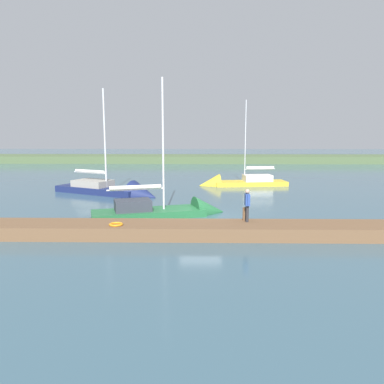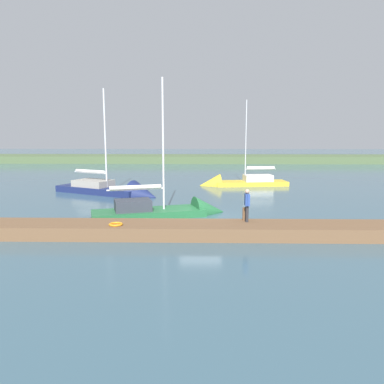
{
  "view_description": "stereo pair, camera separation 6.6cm",
  "coord_description": "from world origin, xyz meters",
  "views": [
    {
      "loc": [
        0.1,
        21.77,
        4.97
      ],
      "look_at": [
        0.51,
        0.61,
        1.64
      ],
      "focal_mm": 34.87,
      "sensor_mm": 36.0,
      "label": 1
    },
    {
      "loc": [
        0.03,
        21.76,
        4.97
      ],
      "look_at": [
        0.51,
        0.61,
        1.64
      ],
      "focal_mm": 34.87,
      "sensor_mm": 36.0,
      "label": 2
    }
  ],
  "objects": [
    {
      "name": "mooring_post_near",
      "position": [
        -2.2,
        3.39,
        0.97
      ],
      "size": [
        0.22,
        0.22,
        0.65
      ],
      "primitive_type": "cylinder",
      "color": "brown",
      "rests_on": "dock_pier"
    },
    {
      "name": "person_on_dock",
      "position": [
        -2.27,
        3.69,
        1.58
      ],
      "size": [
        0.23,
        0.63,
        1.63
      ],
      "rotation": [
        0.0,
        0.0,
        3.17
      ],
      "color": "#28282D",
      "rests_on": "dock_pier"
    },
    {
      "name": "sailboat_inner_slip",
      "position": [
        7.04,
        -8.45,
        0.15
      ],
      "size": [
        9.64,
        6.42,
        9.73
      ],
      "rotation": [
        0.0,
        0.0,
        2.68
      ],
      "color": "navy",
      "rests_on": "ground_plane"
    },
    {
      "name": "sailboat_behind_pier",
      "position": [
        -3.36,
        -13.92,
        0.16
      ],
      "size": [
        8.65,
        3.19,
        9.13
      ],
      "rotation": [
        0.0,
        0.0,
        0.12
      ],
      "color": "gold",
      "rests_on": "ground_plane"
    },
    {
      "name": "ground_plane",
      "position": [
        0.0,
        0.0,
        0.0
      ],
      "size": [
        200.0,
        200.0,
        0.0
      ],
      "primitive_type": "plane",
      "color": "#385666"
    },
    {
      "name": "sailboat_outer_mooring",
      "position": [
        1.8,
        -0.53,
        0.15
      ],
      "size": [
        8.41,
        4.47,
        9.2
      ],
      "rotation": [
        0.0,
        0.0,
        3.45
      ],
      "color": "#236638",
      "rests_on": "ground_plane"
    },
    {
      "name": "dock_pier",
      "position": [
        0.0,
        4.15,
        0.32
      ],
      "size": [
        22.03,
        2.17,
        0.65
      ],
      "primitive_type": "cube",
      "color": "brown",
      "rests_on": "ground_plane"
    },
    {
      "name": "life_ring_buoy",
      "position": [
        4.05,
        4.58,
        0.7
      ],
      "size": [
        0.66,
        0.66,
        0.1
      ],
      "primitive_type": "torus",
      "color": "orange",
      "rests_on": "dock_pier"
    },
    {
      "name": "far_shoreline",
      "position": [
        0.0,
        -43.44,
        0.0
      ],
      "size": [
        180.0,
        8.0,
        2.4
      ],
      "primitive_type": "cube",
      "color": "#4C603D",
      "rests_on": "ground_plane"
    }
  ]
}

